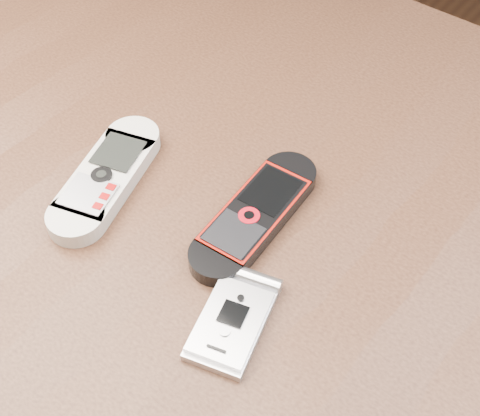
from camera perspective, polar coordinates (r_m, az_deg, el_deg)
name	(u,v)px	position (r m, az deg, el deg)	size (l,w,h in m)	color
table	(236,280)	(0.68, -0.33, -6.14)	(1.20, 0.80, 0.75)	black
nokia_white	(106,177)	(0.62, -11.35, 2.62)	(0.05, 0.16, 0.02)	beige
nokia_black_red	(255,214)	(0.58, 1.31, -0.52)	(0.05, 0.16, 0.02)	black
motorola_razr	(232,321)	(0.52, -0.70, -9.61)	(0.05, 0.09, 0.01)	silver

